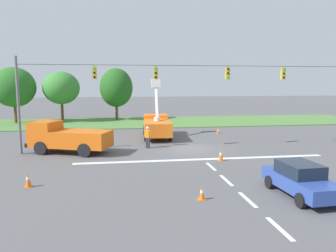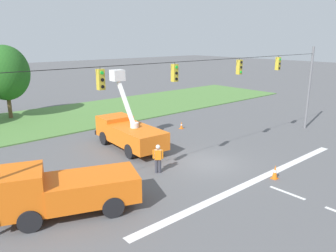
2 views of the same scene
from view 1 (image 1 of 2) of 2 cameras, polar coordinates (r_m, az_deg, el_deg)
name	(u,v)px [view 1 (image 1 of 2)]	position (r m, az deg, el deg)	size (l,w,h in m)	color
ground_plane	(191,149)	(26.48, 4.09, -3.96)	(200.00, 200.00, 0.00)	#565659
grass_verge	(162,122)	(44.00, -1.03, 0.72)	(56.00, 12.00, 0.10)	#517F3D
lane_markings	(209,164)	(21.56, 7.12, -6.66)	(17.60, 15.25, 0.01)	silver
signal_gantry	(192,92)	(25.96, 4.21, 6.00)	(26.20, 0.33, 7.20)	slate
tree_far_west	(14,87)	(46.70, -25.26, 6.13)	(5.47, 4.77, 7.28)	brown
tree_west	(61,88)	(46.16, -18.09, 6.32)	(4.79, 5.26, 6.77)	brown
tree_centre	(116,88)	(46.54, -9.00, 6.60)	(4.56, 4.54, 7.28)	brown
utility_truck_bucket_lift	(157,125)	(31.63, -1.98, 0.25)	(2.79, 6.74, 5.63)	orange
utility_truck_support_near	(67,137)	(25.82, -17.16, -1.89)	(6.55, 4.37, 2.37)	orange
sedan_blue	(300,179)	(16.68, 22.08, -8.61)	(2.08, 4.38, 1.56)	#2D4799
road_worker	(148,136)	(26.56, -3.56, -1.73)	(0.52, 0.46, 1.77)	#383842
traffic_cone_foreground_left	(28,180)	(18.27, -23.19, -8.58)	(0.36, 0.36, 0.78)	orange
traffic_cone_foreground_right	(218,131)	(34.40, 8.71, -0.85)	(0.36, 0.36, 0.64)	orange
traffic_cone_mid_left	(221,155)	(22.63, 9.21, -4.96)	(0.36, 0.36, 0.82)	orange
traffic_cone_mid_right	(202,193)	(15.19, 5.92, -11.52)	(0.36, 0.36, 0.66)	orange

